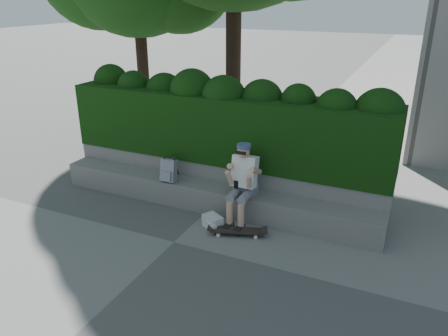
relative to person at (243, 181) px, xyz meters
The scene contains 8 objects.
ground 1.49m from the person, 123.65° to the right, with size 80.00×80.00×0.00m, color slate.
bench_ledge 0.90m from the person, 165.69° to the left, with size 6.00×0.45×0.45m, color gray.
planter_wall 1.04m from the person, 137.30° to the left, with size 6.00×0.50×0.75m, color gray.
hedge 1.28m from the person, 128.91° to the left, with size 6.00×1.00×1.20m, color black.
person is the anchor object (origin of this frame).
skateboard 0.82m from the person, 77.66° to the right, with size 0.88×0.47×0.09m.
backpack_plaid 1.48m from the person, behind, with size 0.28×0.15×0.41m, color #A7A6AB.
backpack_ground 0.84m from the person, 133.18° to the right, with size 0.32×0.23×0.21m, color silver.
Camera 1 is at (3.16, -5.02, 3.62)m, focal length 35.00 mm.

